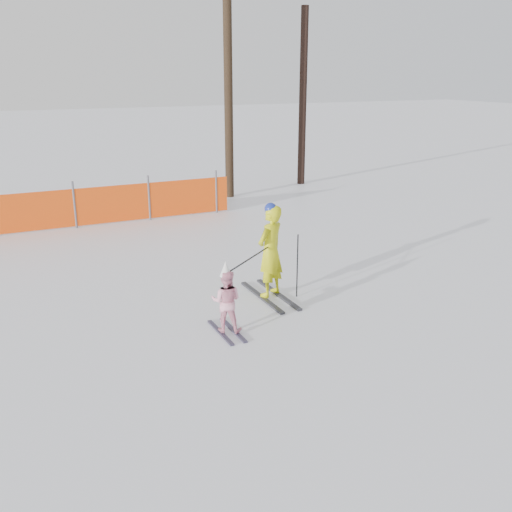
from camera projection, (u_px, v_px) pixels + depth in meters
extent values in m
plane|color=white|center=(269.00, 322.00, 9.47)|extent=(120.00, 120.00, 0.00)
cube|color=black|center=(262.00, 297.00, 10.44)|extent=(0.09, 1.65, 0.04)
cube|color=black|center=(278.00, 294.00, 10.57)|extent=(0.09, 1.65, 0.04)
imported|color=#D3D712|center=(270.00, 251.00, 10.24)|extent=(0.73, 0.65, 1.69)
sphere|color=navy|center=(271.00, 209.00, 10.00)|extent=(0.22, 0.22, 0.22)
cube|color=black|center=(220.00, 332.00, 9.03)|extent=(0.09, 0.98, 0.03)
cube|color=black|center=(233.00, 330.00, 9.12)|extent=(0.09, 0.98, 0.03)
imported|color=#FFA6BF|center=(226.00, 301.00, 8.92)|extent=(0.62, 0.58, 1.01)
cone|color=white|center=(226.00, 269.00, 8.75)|extent=(0.19, 0.19, 0.24)
cylinder|color=black|center=(297.00, 266.00, 10.34)|extent=(0.02, 0.02, 1.19)
cylinder|color=black|center=(250.00, 259.00, 9.49)|extent=(1.12, 0.91, 0.02)
cylinder|color=#595960|center=(75.00, 205.00, 14.95)|extent=(0.06, 0.06, 1.25)
cylinder|color=#595960|center=(149.00, 198.00, 15.77)|extent=(0.06, 0.06, 1.25)
cylinder|color=#595960|center=(216.00, 192.00, 16.59)|extent=(0.06, 0.06, 1.25)
cylinder|color=black|center=(228.00, 89.00, 17.90)|extent=(0.27, 0.27, 6.88)
cylinder|color=black|center=(303.00, 98.00, 20.23)|extent=(0.27, 0.27, 6.11)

